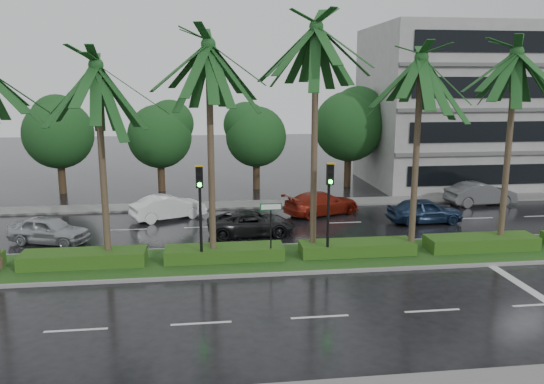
{
  "coord_description": "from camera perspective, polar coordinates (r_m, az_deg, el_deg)",
  "views": [
    {
      "loc": [
        -3.7,
        -21.43,
        7.8
      ],
      "look_at": [
        -0.83,
        1.5,
        3.03
      ],
      "focal_mm": 35.0,
      "sensor_mm": 36.0,
      "label": 1
    }
  ],
  "objects": [
    {
      "name": "ground",
      "position": [
        23.11,
        2.52,
        -8.08
      ],
      "size": [
        120.0,
        120.0,
        0.0
      ],
      "primitive_type": "plane",
      "color": "black",
      "rests_on": "ground"
    },
    {
      "name": "far_sidewalk",
      "position": [
        34.52,
        -0.81,
        -1.3
      ],
      "size": [
        40.0,
        2.0,
        0.12
      ],
      "primitive_type": "cube",
      "color": "slate",
      "rests_on": "ground"
    },
    {
      "name": "median",
      "position": [
        24.01,
        2.12,
        -7.11
      ],
      "size": [
        36.0,
        4.0,
        0.15
      ],
      "color": "gray",
      "rests_on": "ground"
    },
    {
      "name": "hedge",
      "position": [
        23.89,
        2.13,
        -6.26
      ],
      "size": [
        35.2,
        1.4,
        0.6
      ],
      "color": "#204313",
      "rests_on": "median"
    },
    {
      "name": "lane_markings",
      "position": [
        23.39,
        10.12,
        -7.99
      ],
      "size": [
        34.0,
        13.06,
        0.01
      ],
      "color": "silver",
      "rests_on": "ground"
    },
    {
      "name": "palm_row",
      "position": [
        22.59,
        -0.93,
        13.17
      ],
      "size": [
        26.3,
        4.2,
        10.76
      ],
      "color": "#3E3223",
      "rests_on": "median"
    },
    {
      "name": "signal_median_left",
      "position": [
        22.26,
        -7.75,
        -0.91
      ],
      "size": [
        0.34,
        0.42,
        4.36
      ],
      "color": "black",
      "rests_on": "median"
    },
    {
      "name": "signal_median_right",
      "position": [
        22.85,
        6.17,
        -0.54
      ],
      "size": [
        0.34,
        0.42,
        4.36
      ],
      "color": "black",
      "rests_on": "median"
    },
    {
      "name": "street_sign",
      "position": [
        22.8,
        -0.12,
        -2.76
      ],
      "size": [
        0.95,
        0.09,
        2.6
      ],
      "color": "black",
      "rests_on": "median"
    },
    {
      "name": "bg_trees",
      "position": [
        39.44,
        -0.26,
        6.96
      ],
      "size": [
        32.99,
        5.25,
        7.59
      ],
      "color": "#3B2A1B",
      "rests_on": "ground"
    },
    {
      "name": "building",
      "position": [
        44.57,
        20.78,
        8.6
      ],
      "size": [
        16.0,
        10.0,
        12.0
      ],
      "primitive_type": "cube",
      "color": "gray",
      "rests_on": "ground"
    },
    {
      "name": "car_silver",
      "position": [
        28.43,
        -22.86,
        -3.78
      ],
      "size": [
        2.88,
        4.31,
        1.36
      ],
      "primitive_type": "imported",
      "rotation": [
        0.0,
        0.0,
        1.22
      ],
      "color": "#ABADB2",
      "rests_on": "ground"
    },
    {
      "name": "car_white",
      "position": [
        31.41,
        -11.1,
        -1.62
      ],
      "size": [
        3.14,
        4.52,
        1.41
      ],
      "primitive_type": "imported",
      "rotation": [
        0.0,
        0.0,
        2.0
      ],
      "color": "white",
      "rests_on": "ground"
    },
    {
      "name": "car_darkgrey",
      "position": [
        27.65,
        -2.27,
        -3.37
      ],
      "size": [
        2.36,
        4.66,
        1.26
      ],
      "primitive_type": "imported",
      "rotation": [
        0.0,
        0.0,
        1.63
      ],
      "color": "black",
      "rests_on": "ground"
    },
    {
      "name": "car_red",
      "position": [
        32.04,
        5.38,
        -1.2
      ],
      "size": [
        3.65,
        5.16,
        1.39
      ],
      "primitive_type": "imported",
      "rotation": [
        0.0,
        0.0,
        1.97
      ],
      "color": "maroon",
      "rests_on": "ground"
    },
    {
      "name": "car_blue",
      "position": [
        31.21,
        16.09,
        -1.93
      ],
      "size": [
        1.74,
        4.19,
        1.42
      ],
      "primitive_type": "imported",
      "rotation": [
        0.0,
        0.0,
        1.58
      ],
      "color": "#162643",
      "rests_on": "ground"
    },
    {
      "name": "car_grey",
      "position": [
        36.97,
        21.52,
        -0.17
      ],
      "size": [
        1.97,
        4.63,
        1.49
      ],
      "primitive_type": "imported",
      "rotation": [
        0.0,
        0.0,
        1.66
      ],
      "color": "#4E5053",
      "rests_on": "ground"
    }
  ]
}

